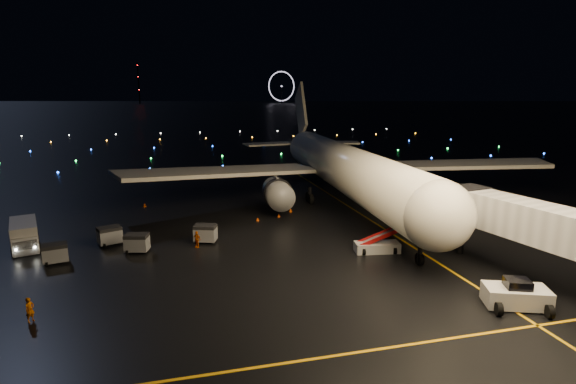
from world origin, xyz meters
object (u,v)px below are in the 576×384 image
object	(u,v)px
airliner	(337,140)
crew_c	(197,239)
service_truck	(24,234)
baggage_cart_2	(110,236)
baggage_cart_3	(55,254)
pushback_tug	(516,293)
crew_a	(30,310)
baggage_cart_1	(137,243)
belt_loader	(377,237)
baggage_cart_0	(205,234)

from	to	relation	value
airliner	crew_c	xyz separation A→B (m)	(-20.77, -16.56, -7.74)
service_truck	baggage_cart_2	size ratio (longest dim) A/B	3.33
service_truck	baggage_cart_3	size ratio (longest dim) A/B	3.49
pushback_tug	crew_a	size ratio (longest dim) A/B	2.52
baggage_cart_2	baggage_cart_1	bearing A→B (deg)	-69.56
airliner	crew_c	distance (m)	27.67
belt_loader	crew_a	bearing A→B (deg)	-157.62
airliner	baggage_cart_0	distance (m)	26.12
baggage_cart_2	baggage_cart_3	world-z (taller)	baggage_cart_2
pushback_tug	baggage_cart_3	distance (m)	38.33
belt_loader	crew_c	bearing A→B (deg)	170.32
pushback_tug	baggage_cart_2	size ratio (longest dim) A/B	1.98
airliner	baggage_cart_3	size ratio (longest dim) A/B	28.96
pushback_tug	baggage_cart_2	world-z (taller)	pushback_tug
crew_c	baggage_cart_2	distance (m)	9.02
airliner	baggage_cart_1	bearing A→B (deg)	-144.20
baggage_cart_3	baggage_cart_0	bearing A→B (deg)	-2.45
airliner	belt_loader	size ratio (longest dim) A/B	9.70
baggage_cart_0	baggage_cart_2	distance (m)	9.60
airliner	baggage_cart_3	bearing A→B (deg)	-148.34
airliner	service_truck	xyz separation A→B (m)	(-37.37, -12.25, -7.24)
airliner	baggage_cart_3	distance (m)	38.56
crew_c	baggage_cart_3	world-z (taller)	baggage_cart_3
crew_c	baggage_cart_1	bearing A→B (deg)	-132.82
pushback_tug	baggage_cart_1	bearing A→B (deg)	166.55
pushback_tug	belt_loader	size ratio (longest dim) A/B	0.70
airliner	pushback_tug	xyz separation A→B (m)	(0.73, -35.19, -7.55)
crew_c	baggage_cart_0	bearing A→B (deg)	102.27
service_truck	baggage_cart_0	world-z (taller)	service_truck
crew_c	baggage_cart_2	world-z (taller)	baggage_cart_2
airliner	crew_a	distance (m)	44.19
airliner	baggage_cart_0	bearing A→B (deg)	-138.81
airliner	baggage_cart_2	world-z (taller)	airliner
service_truck	crew_a	bearing A→B (deg)	-89.87
crew_a	crew_c	distance (m)	17.05
airliner	pushback_tug	world-z (taller)	airliner
baggage_cart_1	service_truck	bearing A→B (deg)	172.28
crew_a	baggage_cart_0	xyz separation A→B (m)	(12.58, 13.84, 0.07)
crew_a	baggage_cart_1	bearing A→B (deg)	12.99
belt_loader	baggage_cart_1	world-z (taller)	belt_loader
belt_loader	crew_a	world-z (taller)	belt_loader
baggage_cart_0	baggage_cart_3	world-z (taller)	baggage_cart_0
baggage_cart_0	baggage_cart_2	world-z (taller)	same
airliner	crew_c	bearing A→B (deg)	-137.72
crew_c	baggage_cart_0	distance (m)	1.67
pushback_tug	crew_a	distance (m)	33.69
airliner	baggage_cart_1	xyz separation A→B (m)	(-26.43, -16.57, -7.68)
airliner	baggage_cart_2	distance (m)	33.15
pushback_tug	crew_c	distance (m)	28.45
airliner	baggage_cart_0	xyz separation A→B (m)	(-19.82, -15.19, -7.65)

